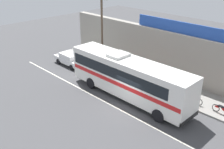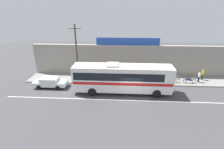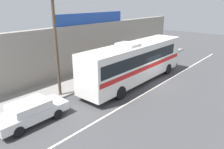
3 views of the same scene
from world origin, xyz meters
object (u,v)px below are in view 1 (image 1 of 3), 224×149
at_px(intercity_bus, 128,76).
at_px(motorcycle_purple, 192,98).
at_px(utility_pole, 102,31).
at_px(motorcycle_blue, 224,110).
at_px(pedestrian_by_curb, 159,73).
at_px(parked_car, 71,59).

xyz_separation_m(intercity_bus, motorcycle_purple, (4.64, 2.99, -1.50)).
bearing_deg(intercity_bus, utility_pole, 156.19).
xyz_separation_m(intercity_bus, motorcycle_blue, (7.30, 3.07, -1.50)).
bearing_deg(pedestrian_by_curb, utility_pole, -166.34).
bearing_deg(parked_car, motorcycle_purple, 8.22).
height_order(motorcycle_blue, motorcycle_purple, same).
xyz_separation_m(motorcycle_purple, pedestrian_by_curb, (-4.39, 1.29, 0.51)).
bearing_deg(intercity_bus, pedestrian_by_curb, 86.76).
xyz_separation_m(motorcycle_blue, pedestrian_by_curb, (-7.05, 1.21, 0.51)).
height_order(intercity_bus, utility_pole, utility_pole).
bearing_deg(parked_car, intercity_bus, -5.54).
distance_m(utility_pole, pedestrian_by_curb, 7.34).
xyz_separation_m(parked_car, utility_pole, (3.44, 1.79, 3.55)).
xyz_separation_m(parked_car, motorcycle_purple, (14.24, 2.06, -0.17)).
distance_m(utility_pole, motorcycle_blue, 13.98).
bearing_deg(pedestrian_by_curb, intercity_bus, -93.24).
bearing_deg(pedestrian_by_curb, motorcycle_blue, -9.73).
bearing_deg(motorcycle_purple, parked_car, -171.78).
relative_size(intercity_bus, utility_pole, 1.51).
distance_m(motorcycle_blue, pedestrian_by_curb, 7.17).
relative_size(motorcycle_blue, pedestrian_by_curb, 1.17).
bearing_deg(motorcycle_blue, parked_car, -172.79).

